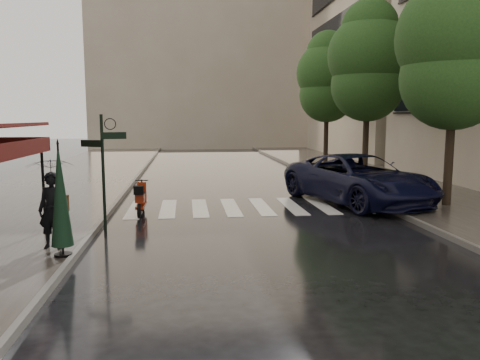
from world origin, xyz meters
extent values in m
plane|color=black|center=(0.00, 0.00, 0.00)|extent=(120.00, 120.00, 0.00)
cube|color=#38332D|center=(-4.50, 12.00, 0.06)|extent=(6.00, 60.00, 0.12)
cube|color=#38332D|center=(10.25, 12.00, 0.06)|extent=(5.50, 60.00, 0.12)
cube|color=#595651|center=(-1.45, 12.00, 0.07)|extent=(0.12, 60.00, 0.16)
cube|color=#595651|center=(7.45, 12.00, 0.07)|extent=(0.12, 60.00, 0.16)
cube|color=silver|center=(-0.70, 6.00, 0.01)|extent=(0.50, 3.20, 0.01)
cube|color=silver|center=(0.35, 6.00, 0.01)|extent=(0.50, 3.20, 0.01)
cube|color=silver|center=(1.40, 6.00, 0.01)|extent=(0.50, 3.20, 0.01)
cube|color=silver|center=(2.45, 6.00, 0.01)|extent=(0.50, 3.20, 0.01)
cube|color=silver|center=(3.50, 6.00, 0.01)|extent=(0.50, 3.20, 0.01)
cube|color=silver|center=(4.55, 6.00, 0.01)|extent=(0.50, 3.20, 0.01)
cube|color=silver|center=(5.60, 6.00, 0.01)|extent=(0.50, 3.20, 0.01)
cube|color=silver|center=(6.65, 6.00, 0.01)|extent=(0.50, 3.20, 0.01)
cylinder|color=black|center=(-2.65, 2.75, 1.29)|extent=(0.07, 0.07, 2.35)
cylinder|color=black|center=(-1.20, 3.00, 1.55)|extent=(0.08, 0.08, 3.10)
cube|color=black|center=(-0.90, 3.00, 2.55)|extent=(0.62, 0.26, 0.18)
cube|color=black|center=(-1.48, 3.00, 2.35)|extent=(0.56, 0.29, 0.18)
cube|color=#A08E7A|center=(16.50, 26.00, 9.25)|extent=(8.00, 16.00, 18.50)
cube|color=#A08E7A|center=(3.00, 38.00, 10.00)|extent=(22.00, 6.00, 20.00)
cylinder|color=black|center=(9.60, 5.00, 2.25)|extent=(0.28, 0.28, 4.26)
sphere|color=#1C3C15|center=(9.60, 5.00, 4.30)|extent=(3.40, 3.40, 3.40)
sphere|color=#1C3C15|center=(9.60, 5.00, 5.59)|extent=(3.80, 3.80, 3.80)
cylinder|color=black|center=(9.50, 12.00, 2.36)|extent=(0.28, 0.28, 4.48)
sphere|color=#1C3C15|center=(9.50, 12.00, 4.52)|extent=(3.40, 3.40, 3.40)
sphere|color=#1C3C15|center=(9.50, 12.00, 5.88)|extent=(3.80, 3.80, 3.80)
sphere|color=#1C3C15|center=(9.50, 12.00, 7.16)|extent=(2.60, 2.60, 2.60)
cylinder|color=black|center=(9.70, 19.00, 2.30)|extent=(0.28, 0.28, 4.37)
sphere|color=#1C3C15|center=(9.70, 19.00, 4.41)|extent=(3.40, 3.40, 3.40)
sphere|color=#1C3C15|center=(9.70, 19.00, 5.74)|extent=(3.80, 3.80, 3.80)
sphere|color=#1C3C15|center=(9.70, 19.00, 6.98)|extent=(2.60, 2.60, 2.60)
imported|color=black|center=(-2.00, 1.10, 0.98)|extent=(0.68, 0.50, 1.72)
imported|color=black|center=(-2.00, 1.10, 2.14)|extent=(1.15, 1.17, 0.93)
cube|color=#432912|center=(-1.75, 1.06, 1.12)|extent=(0.18, 0.34, 0.37)
cylinder|color=black|center=(-0.47, 4.64, 0.21)|extent=(0.09, 0.43, 0.43)
cylinder|color=black|center=(-0.47, 5.76, 0.21)|extent=(0.09, 0.43, 0.43)
cube|color=maroon|center=(-0.47, 5.23, 0.29)|extent=(0.25, 1.16, 0.09)
cube|color=maroon|center=(-0.47, 5.00, 0.56)|extent=(0.27, 0.49, 0.25)
cube|color=maroon|center=(-0.47, 5.63, 0.63)|extent=(0.29, 0.11, 0.67)
cylinder|color=black|center=(-0.47, 5.72, 1.00)|extent=(0.41, 0.03, 0.03)
cube|color=black|center=(-0.47, 4.67, 0.85)|extent=(0.29, 0.27, 0.25)
imported|color=black|center=(7.00, 6.29, 0.86)|extent=(4.60, 6.78, 1.72)
cylinder|color=black|center=(-1.65, 0.45, 0.14)|extent=(0.37, 0.37, 0.05)
cylinder|color=black|center=(-1.65, 0.45, 1.32)|extent=(0.04, 0.04, 2.31)
cone|color=black|center=(-1.65, 0.45, 1.44)|extent=(0.45, 0.45, 2.19)
camera|label=1|loc=(0.95, -9.49, 3.02)|focal=35.00mm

